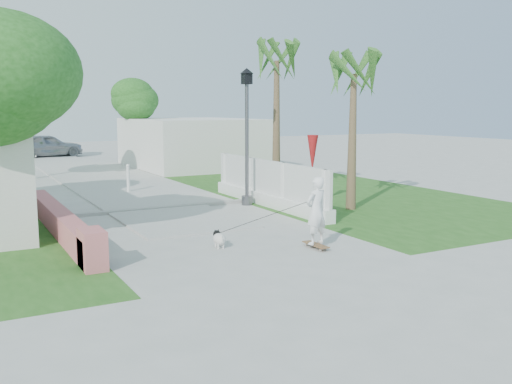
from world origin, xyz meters
TOP-DOWN VIEW (x-y plane):
  - ground at (0.00, 0.00)m, footprint 90.00×90.00m
  - path_strip at (0.00, 20.00)m, footprint 3.20×36.00m
  - curb at (0.00, 6.00)m, footprint 6.50×0.25m
  - grass_right at (7.00, 8.00)m, footprint 8.00×20.00m
  - pink_wall at (-3.30, 3.55)m, footprint 0.45×8.20m
  - lattice_fence at (3.40, 5.00)m, footprint 0.35×7.00m
  - building_right at (6.00, 18.00)m, footprint 6.00×8.00m
  - street_lamp at (2.90, 5.50)m, footprint 0.44×0.44m
  - bollard at (0.20, 10.00)m, footprint 0.14×0.14m
  - patio_umbrella at (4.80, 4.50)m, footprint 0.36×0.36m
  - tree_left_near at (-4.48, 2.98)m, footprint 3.60×3.60m
  - tree_path_left at (-2.98, 15.98)m, footprint 3.40×3.40m
  - tree_path_right at (3.22, 19.98)m, footprint 3.00×3.00m
  - tree_path_far at (-2.78, 25.98)m, footprint 3.20×3.20m
  - palm_far at (4.60, 6.50)m, footprint 1.80×1.80m
  - palm_near at (5.40, 3.20)m, footprint 1.80×1.80m
  - skateboarder at (0.66, 0.07)m, footprint 2.22×1.71m
  - dog at (-0.36, 0.63)m, footprint 0.31×0.57m
  - parked_car at (-0.07, 28.04)m, footprint 4.78×2.73m

SIDE VIEW (x-z plane):
  - ground at x=0.00m, z-range 0.00..0.00m
  - grass_right at x=7.00m, z-range 0.00..0.01m
  - path_strip at x=0.00m, z-range 0.00..0.06m
  - curb at x=0.00m, z-range 0.00..0.10m
  - dog at x=-0.36m, z-range 0.02..0.41m
  - pink_wall at x=-3.30m, z-range -0.09..0.71m
  - lattice_fence at x=3.40m, z-range -0.21..1.29m
  - bollard at x=0.20m, z-range 0.04..1.13m
  - skateboarder at x=0.66m, z-range -0.11..1.53m
  - parked_car at x=-0.07m, z-range 0.00..1.53m
  - building_right at x=6.00m, z-range 0.00..2.60m
  - patio_umbrella at x=4.80m, z-range 0.54..2.84m
  - street_lamp at x=2.90m, z-range 0.21..4.65m
  - tree_path_right at x=3.22m, z-range 1.10..5.89m
  - tree_path_far at x=-2.78m, z-range 1.23..6.40m
  - tree_path_left at x=-2.98m, z-range 1.21..6.43m
  - tree_left_near at x=-4.48m, z-range 1.18..6.46m
  - palm_near at x=5.40m, z-range 1.60..6.30m
  - palm_far at x=4.60m, z-range 1.83..7.13m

